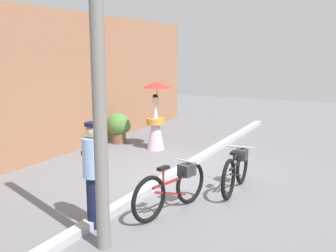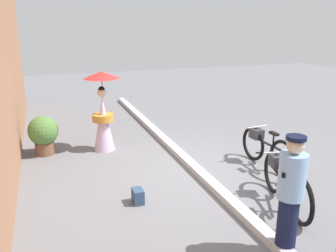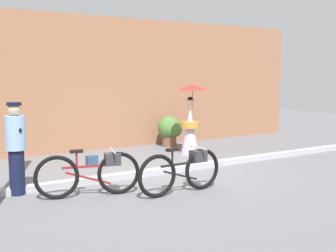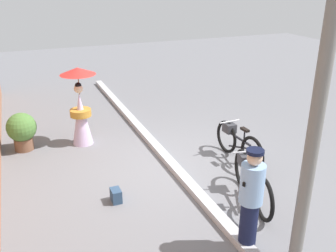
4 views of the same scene
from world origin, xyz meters
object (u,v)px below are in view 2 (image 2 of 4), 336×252
(bicycle_far_side, at_px, (266,148))
(person_officer, at_px, (290,193))
(person_with_parasol, at_px, (103,111))
(backpack_on_pavement, at_px, (138,196))
(bicycle_near_officer, at_px, (285,181))
(potted_plant_by_door, at_px, (44,133))

(bicycle_far_side, height_order, person_officer, person_officer)
(person_with_parasol, height_order, backpack_on_pavement, person_with_parasol)
(bicycle_near_officer, relative_size, person_officer, 1.10)
(bicycle_far_side, xyz_separation_m, person_officer, (-2.51, 1.39, 0.44))
(bicycle_far_side, xyz_separation_m, potted_plant_by_door, (2.32, 4.25, 0.08))
(person_officer, height_order, backpack_on_pavement, person_officer)
(bicycle_near_officer, height_order, person_officer, person_officer)
(person_with_parasol, xyz_separation_m, backpack_on_pavement, (-2.75, -0.08, -0.80))
(backpack_on_pavement, bearing_deg, person_with_parasol, 1.69)
(bicycle_far_side, relative_size, person_with_parasol, 0.93)
(bicycle_near_officer, height_order, person_with_parasol, person_with_parasol)
(backpack_on_pavement, bearing_deg, bicycle_far_side, -78.18)
(person_officer, distance_m, backpack_on_pavement, 2.52)
(bicycle_near_officer, xyz_separation_m, person_officer, (-1.06, 0.77, 0.44))
(person_officer, distance_m, potted_plant_by_door, 5.63)
(bicycle_far_side, height_order, person_with_parasol, person_with_parasol)
(person_officer, xyz_separation_m, potted_plant_by_door, (4.83, 2.87, -0.36))
(person_with_parasol, distance_m, backpack_on_pavement, 2.86)
(bicycle_near_officer, distance_m, bicycle_far_side, 1.58)
(potted_plant_by_door, xyz_separation_m, backpack_on_pavement, (-2.92, -1.40, -0.36))
(bicycle_near_officer, relative_size, backpack_on_pavement, 7.08)
(person_officer, bearing_deg, person_with_parasol, 18.39)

